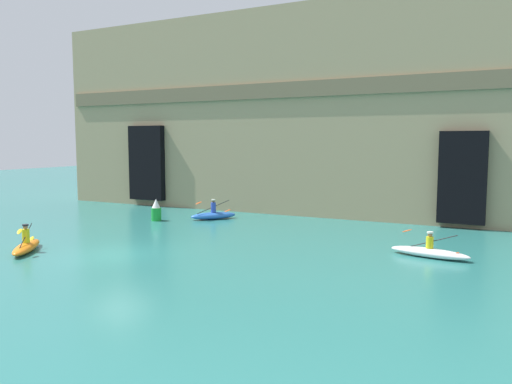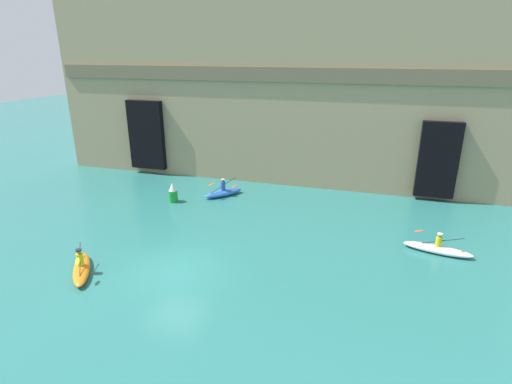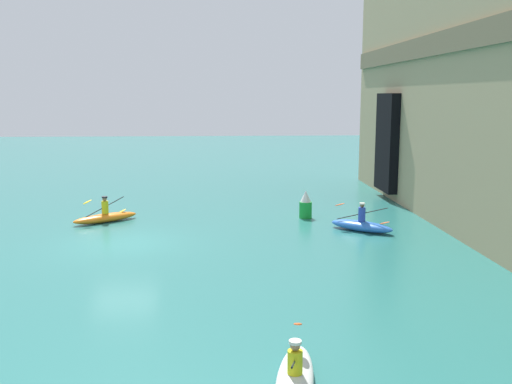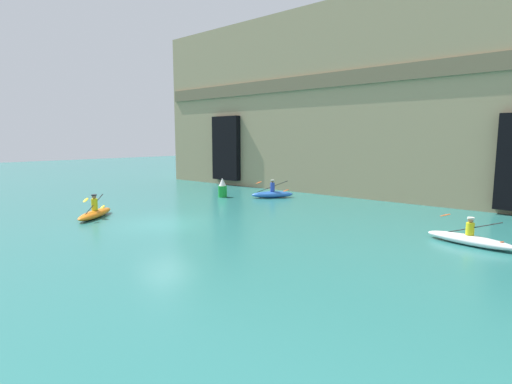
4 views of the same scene
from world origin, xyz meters
The scene contains 6 objects.
ground_plane centered at (0.00, 0.00, 0.00)m, with size 120.00×120.00×0.00m, color #28706B.
cliff_bluff centered at (0.95, 16.85, 6.54)m, with size 34.47×7.75×13.11m.
kayak_blue centered at (-1.42, 9.79, 0.26)m, with size 2.42×2.68×1.21m.
kayak_orange centered at (-3.86, -1.41, 0.24)m, with size 2.34×2.88×1.18m.
kayak_white centered at (11.65, 5.24, 0.22)m, with size 3.28×1.31×1.09m.
marker_buoy centered at (-4.17, 7.80, 0.60)m, with size 0.59×0.59×1.30m.
Camera 2 is at (8.17, -14.14, 9.47)m, focal length 28.00 mm.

